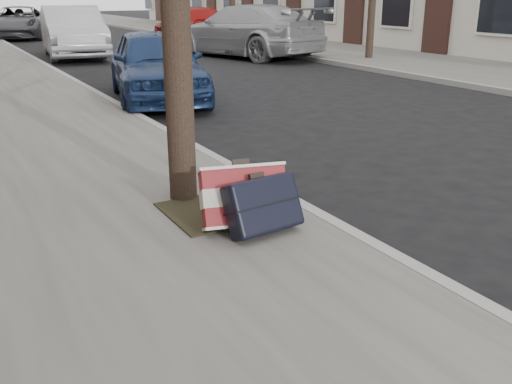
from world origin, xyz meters
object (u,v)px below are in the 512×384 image
suitcase_red (244,197)px  car_near_mid (73,32)px  car_near_front (156,64)px  suitcase_navy (263,205)px

suitcase_red → car_near_mid: size_ratio=0.15×
car_near_front → car_near_mid: car_near_mid is taller
suitcase_red → suitcase_navy: size_ratio=1.11×
suitcase_navy → car_near_front: (1.58, 6.61, 0.30)m
suitcase_red → car_near_front: car_near_front is taller
suitcase_navy → car_near_mid: 14.99m
suitcase_navy → car_near_front: size_ratio=0.16×
car_near_mid → suitcase_navy: bearing=-90.5°
suitcase_red → car_near_front: 6.65m
car_near_front → car_near_mid: (0.36, 8.24, 0.11)m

